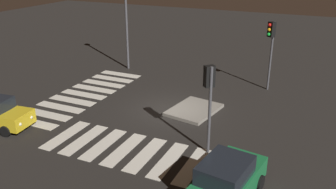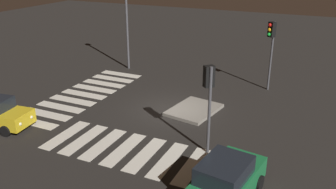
{
  "view_description": "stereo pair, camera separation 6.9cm",
  "coord_description": "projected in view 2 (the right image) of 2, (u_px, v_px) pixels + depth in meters",
  "views": [
    {
      "loc": [
        17.58,
        8.02,
        8.64
      ],
      "look_at": [
        0.0,
        0.0,
        1.0
      ],
      "focal_mm": 38.3,
      "sensor_mm": 36.0,
      "label": 1
    },
    {
      "loc": [
        17.55,
        8.09,
        8.64
      ],
      "look_at": [
        0.0,
        0.0,
        1.0
      ],
      "focal_mm": 38.3,
      "sensor_mm": 36.0,
      "label": 2
    }
  ],
  "objects": [
    {
      "name": "traffic_island",
      "position": [
        194.0,
        110.0,
        20.98
      ],
      "size": [
        3.48,
        2.84,
        0.18
      ],
      "color": "gray",
      "rests_on": "ground"
    },
    {
      "name": "traffic_light_west",
      "position": [
        271.0,
        39.0,
        23.05
      ],
      "size": [
        0.53,
        0.54,
        4.6
      ],
      "rotation": [
        0.0,
        0.0,
        -0.66
      ],
      "color": "#47474C",
      "rests_on": "ground"
    },
    {
      "name": "street_lamp",
      "position": [
        126.0,
        6.0,
        27.05
      ],
      "size": [
        0.56,
        0.56,
        7.14
      ],
      "color": "#47474C",
      "rests_on": "ground"
    },
    {
      "name": "crosswalk_side",
      "position": [
        124.0,
        149.0,
        16.92
      ],
      "size": [
        3.2,
        7.6,
        0.02
      ],
      "color": "silver",
      "rests_on": "ground"
    },
    {
      "name": "crosswalk_near",
      "position": [
        84.0,
        94.0,
        23.51
      ],
      "size": [
        9.9,
        3.2,
        0.02
      ],
      "color": "silver",
      "rests_on": "ground"
    },
    {
      "name": "ground_plane",
      "position": [
        168.0,
        110.0,
        21.15
      ],
      "size": [
        80.0,
        80.0,
        0.0
      ],
      "primitive_type": "plane",
      "color": "black"
    },
    {
      "name": "car_green",
      "position": [
        226.0,
        181.0,
        13.14
      ],
      "size": [
        4.2,
        2.34,
        1.75
      ],
      "rotation": [
        0.0,
        0.0,
        2.99
      ],
      "color": "#196B38",
      "rests_on": "ground"
    },
    {
      "name": "traffic_light_north",
      "position": [
        209.0,
        88.0,
        15.64
      ],
      "size": [
        0.54,
        0.54,
        4.16
      ],
      "rotation": [
        0.0,
        0.0,
        -2.34
      ],
      "color": "#47474C",
      "rests_on": "ground"
    }
  ]
}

